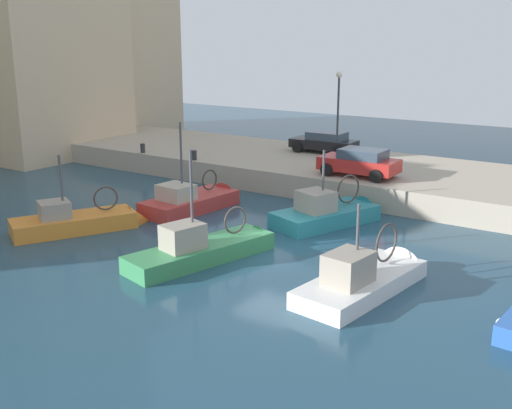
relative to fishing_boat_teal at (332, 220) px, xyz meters
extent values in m
plane|color=navy|center=(-4.41, 0.22, -0.13)|extent=(80.00, 80.00, 0.00)
cube|color=#ADA08C|center=(7.09, 0.22, 0.47)|extent=(9.00, 56.00, 1.20)
cube|color=teal|center=(-0.37, 0.13, -0.13)|extent=(5.17, 3.55, 1.39)
cone|color=teal|center=(2.19, -0.81, -0.13)|extent=(1.48, 2.03, 1.83)
cube|color=#B2A893|center=(-0.37, 0.13, 0.49)|extent=(4.93, 3.33, 0.08)
cube|color=gray|center=(-0.90, 0.33, 0.98)|extent=(1.71, 1.75, 0.90)
cylinder|color=#4C4C51|center=(-0.54, 0.20, 1.82)|extent=(0.10, 0.10, 2.65)
torus|color=#3F3833|center=(0.88, -0.33, 1.25)|extent=(1.25, 0.52, 1.30)
sphere|color=white|center=(-1.32, 1.67, 0.08)|extent=(0.32, 0.32, 0.32)
cube|color=white|center=(-6.30, -4.32, -0.13)|extent=(5.42, 2.55, 1.13)
cone|color=white|center=(-3.36, -4.69, -0.13)|extent=(1.11, 1.81, 1.71)
cube|color=#B2A893|center=(-6.30, -4.32, 0.38)|extent=(5.20, 2.37, 0.08)
cube|color=gray|center=(-7.10, -4.21, 0.91)|extent=(1.61, 1.30, 0.98)
cylinder|color=#4C4C51|center=(-6.66, -4.27, 1.62)|extent=(0.10, 0.10, 2.48)
torus|color=#3F3833|center=(-4.85, -4.50, 1.16)|extent=(1.34, 0.25, 1.34)
sphere|color=white|center=(-7.72, -3.08, 0.04)|extent=(0.32, 0.32, 0.32)
cube|color=#BC3833|center=(-1.99, 6.41, -0.13)|extent=(4.96, 2.43, 1.38)
cone|color=#BC3833|center=(0.74, 6.16, -0.13)|extent=(1.06, 1.87, 1.80)
cube|color=#9E7A51|center=(-1.99, 6.41, 0.49)|extent=(4.75, 2.25, 0.08)
cube|color=#B7AD99|center=(-2.85, 6.49, 0.90)|extent=(1.42, 1.61, 0.75)
cylinder|color=#4C4C51|center=(-2.46, 6.46, 2.28)|extent=(0.10, 0.10, 3.59)
torus|color=#3F3833|center=(-0.65, 6.29, 1.11)|extent=(1.02, 0.17, 1.02)
sphere|color=white|center=(-3.32, 7.64, 0.08)|extent=(0.32, 0.32, 0.32)
cube|color=orange|center=(-7.20, 8.34, -0.13)|extent=(5.20, 3.81, 1.37)
cone|color=orange|center=(-4.68, 7.03, -0.13)|extent=(1.51, 1.78, 1.54)
cube|color=#9E7A51|center=(-7.20, 8.34, 0.49)|extent=(4.96, 3.60, 0.08)
cube|color=gray|center=(-7.86, 8.68, 0.89)|extent=(1.59, 1.59, 0.73)
cylinder|color=#4C4C51|center=(-7.54, 8.52, 1.82)|extent=(0.10, 0.10, 2.66)
torus|color=#3F3833|center=(-5.96, 7.70, 1.13)|extent=(0.98, 0.56, 1.06)
sphere|color=white|center=(-8.09, 9.86, 0.07)|extent=(0.32, 0.32, 0.32)
sphere|color=white|center=(-6.51, -8.64, 0.04)|extent=(0.32, 0.32, 0.32)
cube|color=#388951|center=(-6.94, 1.71, -0.13)|extent=(6.02, 2.96, 1.28)
cone|color=#388951|center=(-3.79, 0.94, -0.13)|extent=(1.22, 1.63, 1.46)
cube|color=#9E7A51|center=(-6.94, 1.71, 0.44)|extent=(5.76, 2.77, 0.08)
cube|color=gray|center=(-7.70, 1.90, 0.95)|extent=(1.61, 1.35, 0.93)
cylinder|color=#4C4C51|center=(-7.29, 1.80, 2.22)|extent=(0.10, 0.10, 3.56)
torus|color=#3F3833|center=(-5.37, 1.32, 1.08)|extent=(1.05, 0.33, 1.06)
sphere|color=white|center=(-8.42, 2.99, 0.06)|extent=(0.32, 0.32, 0.32)
cube|color=red|center=(4.31, 0.79, 1.66)|extent=(1.77, 3.86, 0.64)
cube|color=#384756|center=(4.31, 0.60, 2.21)|extent=(1.56, 2.16, 0.46)
cylinder|color=black|center=(3.43, 2.10, 1.39)|extent=(0.22, 0.64, 0.64)
cylinder|color=black|center=(5.19, 2.10, 1.39)|extent=(0.22, 0.64, 0.64)
cylinder|color=black|center=(3.43, -0.52, 1.39)|extent=(0.22, 0.64, 0.64)
cylinder|color=black|center=(5.19, -0.52, 1.39)|extent=(0.22, 0.64, 0.64)
cube|color=black|center=(9.15, 5.33, 1.59)|extent=(1.84, 3.95, 0.51)
cube|color=#384756|center=(9.16, 5.14, 2.08)|extent=(1.58, 2.23, 0.47)
cylinder|color=black|center=(8.25, 6.63, 1.39)|extent=(0.24, 0.65, 0.64)
cylinder|color=black|center=(9.96, 6.69, 1.39)|extent=(0.24, 0.65, 0.64)
cylinder|color=black|center=(8.34, 3.98, 1.39)|extent=(0.24, 0.65, 0.64)
cylinder|color=black|center=(10.05, 4.04, 1.39)|extent=(0.24, 0.65, 0.64)
cylinder|color=#2D2D33|center=(2.94, 10.22, 1.34)|extent=(0.28, 0.28, 0.55)
cylinder|color=#2D2D33|center=(2.94, 14.22, 1.34)|extent=(0.28, 0.28, 0.55)
cylinder|color=#38383D|center=(8.59, 4.18, 3.32)|extent=(0.12, 0.12, 4.50)
sphere|color=#F2EACC|center=(8.59, 4.18, 5.72)|extent=(0.36, 0.36, 0.36)
cube|color=beige|center=(11.60, 27.44, 8.02)|extent=(10.65, 8.71, 16.31)
camera|label=1|loc=(-23.14, -11.71, 7.69)|focal=42.93mm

